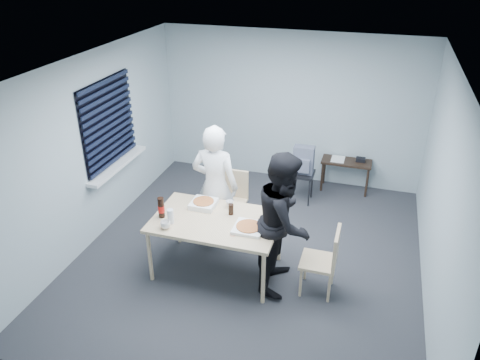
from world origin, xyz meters
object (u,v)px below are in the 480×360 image
(person_white, at_px, (215,187))
(side_table, at_px, (346,165))
(chair_right, at_px, (326,257))
(backpack, at_px, (303,160))
(dining_table, at_px, (216,224))
(person_black, at_px, (284,221))
(mug_a, at_px, (166,225))
(chair_far, at_px, (233,196))
(soda_bottle, at_px, (161,208))
(stool, at_px, (302,179))
(mug_b, at_px, (230,204))

(person_white, distance_m, side_table, 2.67)
(chair_right, height_order, backpack, backpack)
(dining_table, relative_size, person_black, 0.89)
(chair_right, distance_m, mug_a, 1.96)
(chair_far, bearing_deg, person_white, -101.99)
(side_table, bearing_deg, person_black, -100.77)
(chair_far, bearing_deg, chair_right, -35.84)
(chair_right, xyz_separation_m, side_table, (-0.02, 2.74, -0.04))
(person_black, relative_size, mug_a, 14.39)
(backpack, xyz_separation_m, soda_bottle, (-1.40, -2.25, 0.16))
(person_white, distance_m, soda_bottle, 0.87)
(backpack, bearing_deg, side_table, 53.55)
(person_white, bearing_deg, mug_a, 73.28)
(chair_far, relative_size, backpack, 1.95)
(person_black, xyz_separation_m, stool, (-0.13, 2.10, -0.48))
(chair_right, relative_size, soda_bottle, 3.30)
(chair_far, bearing_deg, soda_bottle, -114.35)
(soda_bottle, bearing_deg, backpack, 58.18)
(dining_table, relative_size, stool, 3.06)
(dining_table, bearing_deg, mug_a, -145.13)
(chair_right, distance_m, stool, 2.26)
(stool, height_order, mug_b, mug_b)
(dining_table, xyz_separation_m, soda_bottle, (-0.67, -0.14, 0.19))
(chair_right, distance_m, person_white, 1.78)
(side_table, bearing_deg, mug_b, -118.69)
(person_white, xyz_separation_m, mug_a, (-0.29, -0.97, -0.07))
(mug_a, height_order, soda_bottle, soda_bottle)
(person_white, relative_size, side_table, 2.14)
(person_black, bearing_deg, stool, 3.56)
(dining_table, distance_m, chair_right, 1.40)
(stool, bearing_deg, backpack, -90.00)
(chair_right, distance_m, mug_b, 1.41)
(side_table, xyz_separation_m, stool, (-0.64, -0.59, -0.07))
(chair_right, xyz_separation_m, backpack, (-0.67, 2.14, 0.23))
(mug_a, relative_size, mug_b, 1.23)
(chair_right, bearing_deg, mug_a, -170.20)
(chair_right, distance_m, person_black, 0.66)
(person_white, xyz_separation_m, mug_b, (0.29, -0.27, -0.07))
(person_white, height_order, side_table, person_white)
(person_black, height_order, mug_b, person_black)
(dining_table, height_order, stool, dining_table)
(backpack, relative_size, soda_bottle, 1.69)
(dining_table, bearing_deg, person_white, 110.29)
(mug_a, bearing_deg, chair_right, 9.80)
(dining_table, xyz_separation_m, stool, (0.72, 2.13, -0.30))
(person_white, height_order, soda_bottle, person_white)
(backpack, height_order, mug_b, backpack)
(person_white, relative_size, mug_b, 17.70)
(chair_far, bearing_deg, mug_a, -105.22)
(chair_far, distance_m, side_table, 2.22)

